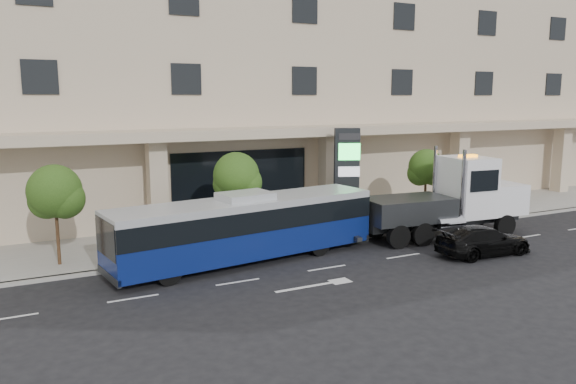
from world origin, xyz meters
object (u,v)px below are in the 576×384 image
city_bus (246,227)px  black_sedan (483,240)px  tow_truck (451,200)px  signage_pylon (347,177)px

city_bus → black_sedan: city_bus is taller
tow_truck → city_bus: bearing=-177.5°
signage_pylon → tow_truck: bearing=-21.1°
city_bus → signage_pylon: signage_pylon is taller
signage_pylon → black_sedan: bearing=-45.2°
city_bus → signage_pylon: 8.08m
tow_truck → black_sedan: 3.72m
black_sedan → signage_pylon: (-2.78, 7.18, 2.18)m
city_bus → tow_truck: (11.14, -0.53, 0.33)m
city_bus → tow_truck: size_ratio=1.22×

